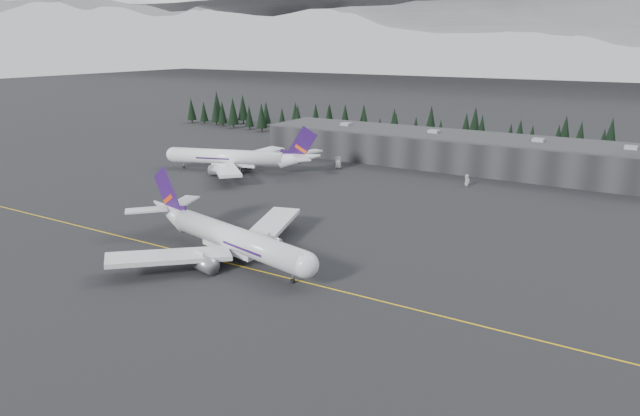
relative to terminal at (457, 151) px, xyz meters
The scene contains 9 objects.
ground 125.16m from the terminal, 90.00° to the right, with size 1400.00×1400.00×0.00m, color black.
taxiline 127.16m from the terminal, 90.00° to the right, with size 400.00×0.40×0.02m, color gold.
terminal is the anchor object (origin of this frame).
treeline 37.02m from the terminal, 90.00° to the left, with size 360.00×20.00×15.00m, color black.
mountain_ridge 875.02m from the terminal, 90.00° to the left, with size 4400.00×900.00×420.00m, color white, non-canonical shape.
jet_main 124.47m from the terminal, 96.72° to the right, with size 58.74×53.64×17.51m.
jet_parked 84.85m from the terminal, 142.60° to the right, with size 60.49×54.54×18.26m.
gse_vehicle_a 47.50m from the terminal, 143.37° to the right, with size 2.28×4.95×1.38m, color silver.
gse_vehicle_b 32.89m from the terminal, 65.29° to the right, with size 1.63×4.04×1.38m, color white.
Camera 1 is at (68.23, -93.25, 47.74)m, focal length 32.00 mm.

